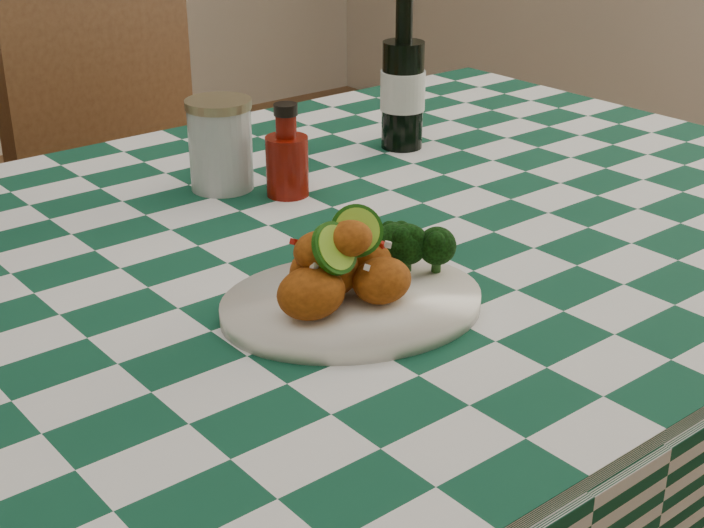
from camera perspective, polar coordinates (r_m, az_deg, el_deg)
dining_table at (r=1.39m, az=-2.74°, el=-13.71°), size 1.66×1.06×0.79m
plate at (r=1.01m, az=0.00°, el=-2.37°), size 0.33×0.30×0.02m
fried_chicken_pile at (r=0.99m, az=-0.44°, el=0.17°), size 0.13×0.10×0.09m
broccoli_side at (r=1.06m, az=3.50°, el=0.98°), size 0.07×0.07×0.05m
ketchup_bottle at (r=1.32m, az=-3.82°, el=6.63°), size 0.08×0.08×0.13m
mason_jar at (r=1.36m, az=-7.66°, el=6.90°), size 0.11×0.11×0.13m
beer_bottle at (r=1.51m, az=2.99°, el=11.05°), size 0.07×0.07×0.23m
wooden_chair_right at (r=1.99m, az=-9.70°, el=1.96°), size 0.57×0.59×1.01m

